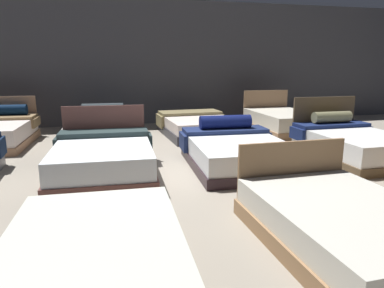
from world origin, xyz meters
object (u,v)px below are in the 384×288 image
(bed_11, at_px, (283,122))
(bed_9, at_px, (103,129))
(bed_2, at_px, (346,225))
(bed_5, at_px, (103,159))
(bed_10, at_px, (197,126))
(bed_6, at_px, (236,151))
(bed_1, at_px, (94,262))
(bed_7, at_px, (353,144))

(bed_11, bearing_deg, bed_9, 178.37)
(bed_9, bearing_deg, bed_2, -67.18)
(bed_5, height_order, bed_10, bed_5)
(bed_6, bearing_deg, bed_2, -86.88)
(bed_9, bearing_deg, bed_11, 0.00)
(bed_10, bearing_deg, bed_1, -115.11)
(bed_5, relative_size, bed_6, 0.94)
(bed_5, bearing_deg, bed_2, -49.61)
(bed_2, xyz_separation_m, bed_10, (0.01, 5.64, 0.02))
(bed_6, distance_m, bed_11, 3.59)
(bed_2, height_order, bed_10, bed_2)
(bed_5, height_order, bed_7, bed_7)
(bed_5, xyz_separation_m, bed_10, (2.24, 2.81, -0.04))
(bed_6, relative_size, bed_10, 1.00)
(bed_1, bearing_deg, bed_6, 53.78)
(bed_5, xyz_separation_m, bed_9, (-0.01, 2.86, -0.02))
(bed_1, height_order, bed_7, bed_7)
(bed_2, distance_m, bed_6, 2.84)
(bed_9, bearing_deg, bed_5, -88.47)
(bed_10, bearing_deg, bed_11, -4.42)
(bed_2, relative_size, bed_11, 0.98)
(bed_1, xyz_separation_m, bed_5, (0.07, 2.88, 0.07))
(bed_9, bearing_deg, bed_6, -50.75)
(bed_5, relative_size, bed_7, 0.98)
(bed_7, bearing_deg, bed_2, -129.48)
(bed_10, bearing_deg, bed_9, 175.77)
(bed_2, relative_size, bed_6, 0.97)
(bed_6, relative_size, bed_11, 1.01)
(bed_6, xyz_separation_m, bed_11, (2.32, 2.73, 0.01))
(bed_2, bearing_deg, bed_9, 110.28)
(bed_2, height_order, bed_11, bed_11)
(bed_1, height_order, bed_2, bed_2)
(bed_2, distance_m, bed_10, 5.64)
(bed_5, relative_size, bed_11, 0.95)
(bed_11, bearing_deg, bed_10, 178.28)
(bed_5, bearing_deg, bed_7, 1.96)
(bed_10, bearing_deg, bed_7, -54.51)
(bed_11, bearing_deg, bed_2, -112.66)
(bed_6, xyz_separation_m, bed_10, (0.04, 2.79, -0.02))
(bed_5, bearing_deg, bed_10, 53.57)
(bed_6, bearing_deg, bed_10, 91.81)
(bed_1, bearing_deg, bed_11, 52.68)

